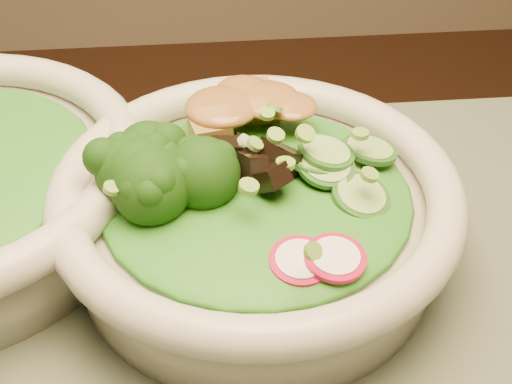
{
  "coord_description": "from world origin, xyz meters",
  "views": [
    {
      "loc": [
        -0.14,
        -0.2,
        1.13
      ],
      "look_at": [
        -0.1,
        0.19,
        0.81
      ],
      "focal_mm": 50.0,
      "sensor_mm": 36.0,
      "label": 1
    }
  ],
  "objects": [
    {
      "name": "scallion_garnish",
      "position": [
        -0.1,
        0.19,
        0.84
      ],
      "size": [
        0.21,
        0.21,
        0.03
      ],
      "primitive_type": null,
      "color": "#6B9E37",
      "rests_on": "salad_bowl"
    },
    {
      "name": "peanut_sauce",
      "position": [
        -0.1,
        0.26,
        0.84
      ],
      "size": [
        0.08,
        0.06,
        0.02
      ],
      "primitive_type": "ellipsoid",
      "color": "brown",
      "rests_on": "tofu_cubes"
    },
    {
      "name": "mushroom_heap",
      "position": [
        -0.1,
        0.21,
        0.83
      ],
      "size": [
        0.08,
        0.08,
        0.04
      ],
      "primitive_type": null,
      "rotation": [
        0.0,
        0.0,
        0.0
      ],
      "color": "black",
      "rests_on": "salad_bowl"
    },
    {
      "name": "cucumber_slices",
      "position": [
        -0.03,
        0.2,
        0.83
      ],
      "size": [
        0.08,
        0.08,
        0.04
      ],
      "primitive_type": null,
      "rotation": [
        0.0,
        0.0,
        0.0
      ],
      "color": "#9CC86F",
      "rests_on": "salad_bowl"
    },
    {
      "name": "broccoli_florets",
      "position": [
        -0.17,
        0.19,
        0.83
      ],
      "size": [
        0.09,
        0.08,
        0.05
      ],
      "primitive_type": null,
      "rotation": [
        0.0,
        0.0,
        0.0
      ],
      "color": "black",
      "rests_on": "salad_bowl"
    },
    {
      "name": "lettuce_bed",
      "position": [
        -0.1,
        0.19,
        0.81
      ],
      "size": [
        0.22,
        0.22,
        0.03
      ],
      "primitive_type": "ellipsoid",
      "color": "#1D6415",
      "rests_on": "salad_bowl"
    },
    {
      "name": "radish_slices",
      "position": [
        -0.09,
        0.12,
        0.82
      ],
      "size": [
        0.12,
        0.04,
        0.02
      ],
      "primitive_type": null,
      "rotation": [
        0.0,
        0.0,
        0.0
      ],
      "color": "#A80C36",
      "rests_on": "salad_bowl"
    },
    {
      "name": "salad_bowl",
      "position": [
        -0.1,
        0.19,
        0.79
      ],
      "size": [
        0.3,
        0.3,
        0.08
      ],
      "rotation": [
        0.0,
        0.0,
        0.0
      ],
      "color": "beige",
      "rests_on": "dining_table"
    },
    {
      "name": "tofu_cubes",
      "position": [
        -0.1,
        0.26,
        0.83
      ],
      "size": [
        0.1,
        0.07,
        0.04
      ],
      "primitive_type": null,
      "rotation": [
        0.0,
        0.0,
        0.0
      ],
      "color": "olive",
      "rests_on": "salad_bowl"
    }
  ]
}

